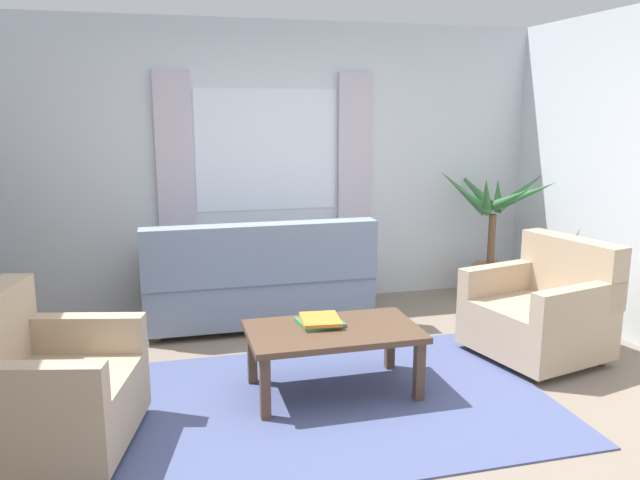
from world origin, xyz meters
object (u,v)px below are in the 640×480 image
(book_stack_on_table, at_px, (320,321))
(potted_plant, at_px, (491,235))
(couch, at_px, (258,282))
(armchair_left, at_px, (42,388))
(armchair_right, at_px, (543,311))
(coffee_table, at_px, (333,337))

(book_stack_on_table, height_order, potted_plant, potted_plant)
(couch, distance_m, book_stack_on_table, 1.38)
(couch, bearing_deg, armchair_left, 50.41)
(couch, xyz_separation_m, armchair_right, (1.93, -1.25, -0.01))
(armchair_right, relative_size, coffee_table, 0.92)
(armchair_left, bearing_deg, armchair_right, -68.48)
(armchair_left, bearing_deg, couch, -26.31)
(coffee_table, distance_m, book_stack_on_table, 0.14)
(potted_plant, bearing_deg, couch, -176.59)
(couch, xyz_separation_m, potted_plant, (2.27, 0.14, 0.27))
(coffee_table, height_order, book_stack_on_table, book_stack_on_table)
(potted_plant, bearing_deg, armchair_right, -103.87)
(coffee_table, relative_size, book_stack_on_table, 3.60)
(armchair_left, height_order, book_stack_on_table, armchair_left)
(armchair_right, xyz_separation_m, potted_plant, (0.34, 1.39, 0.29))
(book_stack_on_table, bearing_deg, armchair_right, 3.55)
(coffee_table, bearing_deg, book_stack_on_table, 122.91)
(armchair_left, xyz_separation_m, book_stack_on_table, (1.63, 0.38, 0.11))
(potted_plant, bearing_deg, coffee_table, -141.66)
(book_stack_on_table, relative_size, potted_plant, 0.23)
(book_stack_on_table, bearing_deg, potted_plant, 35.71)
(couch, height_order, book_stack_on_table, couch)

